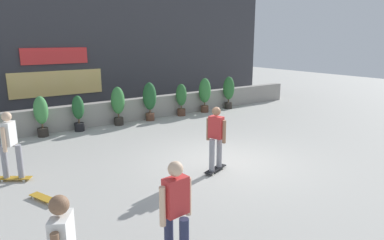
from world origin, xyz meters
name	(u,v)px	position (x,y,z in m)	size (l,w,h in m)	color
ground_plane	(223,162)	(0.00, 0.00, 0.00)	(48.00, 48.00, 0.00)	#B2AFA8
planter_wall	(130,110)	(0.00, 6.00, 0.45)	(18.00, 0.40, 0.90)	gray
building_backdrop	(93,40)	(0.00, 10.00, 3.25)	(20.00, 2.08, 6.50)	#38383D
potted_plant_1	(41,114)	(-3.53, 5.55, 0.82)	(0.48, 0.48, 1.43)	#2D2823
potted_plant_2	(78,111)	(-2.26, 5.55, 0.74)	(0.43, 0.43, 1.32)	black
potted_plant_3	(118,103)	(-0.70, 5.55, 0.89)	(0.52, 0.52, 1.52)	#2D2823
potted_plant_4	(150,98)	(0.69, 5.55, 0.93)	(0.56, 0.56, 1.59)	brown
potted_plant_5	(181,97)	(2.25, 5.55, 0.81)	(0.47, 0.47, 1.42)	brown
potted_plant_6	(205,92)	(3.55, 5.55, 0.93)	(0.55, 0.55, 1.58)	brown
potted_plant_7	(229,90)	(4.99, 5.55, 0.91)	(0.54, 0.54, 1.56)	#2D2823
skater_by_wall_right	(216,136)	(-0.62, -0.44, 0.94)	(0.82, 0.53, 1.70)	black
skater_by_wall_left	(10,143)	(-4.97, 1.89, 0.94)	(0.78, 0.61, 1.70)	#BF8C26
skater_far_left	(176,211)	(-3.50, -3.11, 0.94)	(0.56, 0.82, 1.70)	#BF8C26
skateboard_near_camera	(44,198)	(-4.62, 0.34, 0.06)	(0.49, 0.82, 0.08)	#BF8C26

